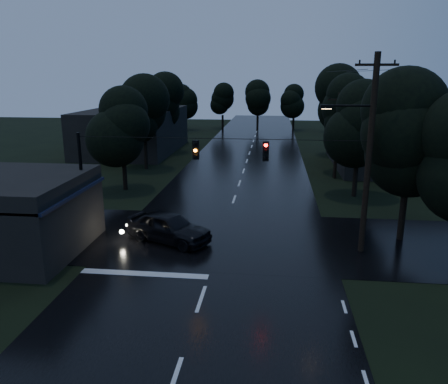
# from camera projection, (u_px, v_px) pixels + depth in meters

# --- Properties ---
(ground) EXTENTS (160.00, 160.00, 0.00)m
(ground) POSITION_uv_depth(u_px,v_px,m) (174.00, 381.00, 13.17)
(ground) COLOR black
(ground) RESTS_ON ground
(main_road) EXTENTS (12.00, 120.00, 0.02)m
(main_road) POSITION_uv_depth(u_px,v_px,m) (244.00, 171.00, 41.96)
(main_road) COLOR black
(main_road) RESTS_ON ground
(cross_street) EXTENTS (60.00, 9.00, 0.02)m
(cross_street) POSITION_uv_depth(u_px,v_px,m) (221.00, 238.00, 24.68)
(cross_street) COLOR black
(cross_street) RESTS_ON ground
(building_far_right) EXTENTS (10.00, 14.00, 4.40)m
(building_far_right) POSITION_uv_depth(u_px,v_px,m) (386.00, 145.00, 43.70)
(building_far_right) COLOR black
(building_far_right) RESTS_ON ground
(building_far_left) EXTENTS (10.00, 16.00, 5.00)m
(building_far_left) POSITION_uv_depth(u_px,v_px,m) (133.00, 130.00, 52.44)
(building_far_left) COLOR black
(building_far_left) RESTS_ON ground
(utility_pole_main) EXTENTS (3.50, 0.30, 10.00)m
(utility_pole_main) POSITION_uv_depth(u_px,v_px,m) (367.00, 152.00, 21.55)
(utility_pole_main) COLOR black
(utility_pole_main) RESTS_ON ground
(utility_pole_far) EXTENTS (2.00, 0.30, 7.50)m
(utility_pole_far) POSITION_uv_depth(u_px,v_px,m) (337.00, 135.00, 38.13)
(utility_pole_far) COLOR black
(utility_pole_far) RESTS_ON ground
(anchor_pole_left) EXTENTS (0.18, 0.18, 6.00)m
(anchor_pole_left) POSITION_uv_depth(u_px,v_px,m) (83.00, 188.00, 23.77)
(anchor_pole_left) COLOR black
(anchor_pole_left) RESTS_ON ground
(span_signals) EXTENTS (15.00, 0.37, 1.12)m
(span_signals) POSITION_uv_depth(u_px,v_px,m) (230.00, 150.00, 22.30)
(span_signals) COLOR black
(span_signals) RESTS_ON ground
(tree_corner_near) EXTENTS (4.48, 4.48, 9.44)m
(tree_corner_near) POSITION_uv_depth(u_px,v_px,m) (411.00, 133.00, 23.00)
(tree_corner_near) COLOR black
(tree_corner_near) RESTS_ON ground
(tree_left_a) EXTENTS (3.92, 3.92, 8.26)m
(tree_left_a) POSITION_uv_depth(u_px,v_px,m) (122.00, 124.00, 33.91)
(tree_left_a) COLOR black
(tree_left_a) RESTS_ON ground
(tree_left_b) EXTENTS (4.20, 4.20, 8.85)m
(tree_left_b) POSITION_uv_depth(u_px,v_px,m) (144.00, 111.00, 41.55)
(tree_left_b) COLOR black
(tree_left_b) RESTS_ON ground
(tree_left_c) EXTENTS (4.48, 4.48, 9.44)m
(tree_left_c) POSITION_uv_depth(u_px,v_px,m) (163.00, 101.00, 51.12)
(tree_left_c) COLOR black
(tree_left_c) RESTS_ON ground
(tree_right_a) EXTENTS (4.20, 4.20, 8.85)m
(tree_right_a) POSITION_uv_depth(u_px,v_px,m) (360.00, 122.00, 31.84)
(tree_right_a) COLOR black
(tree_right_a) RESTS_ON ground
(tree_right_b) EXTENTS (4.48, 4.48, 9.44)m
(tree_right_b) POSITION_uv_depth(u_px,v_px,m) (350.00, 109.00, 39.36)
(tree_right_b) COLOR black
(tree_right_b) RESTS_ON ground
(tree_right_c) EXTENTS (4.76, 4.76, 10.03)m
(tree_right_c) POSITION_uv_depth(u_px,v_px,m) (341.00, 99.00, 48.79)
(tree_right_c) COLOR black
(tree_right_c) RESTS_ON ground
(car) EXTENTS (5.31, 3.83, 1.68)m
(car) POSITION_uv_depth(u_px,v_px,m) (169.00, 227.00, 24.03)
(car) COLOR black
(car) RESTS_ON ground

